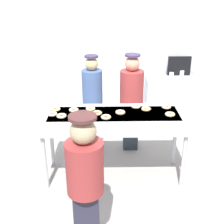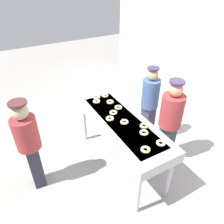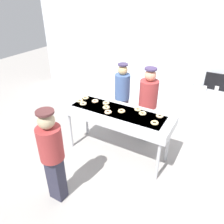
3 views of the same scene
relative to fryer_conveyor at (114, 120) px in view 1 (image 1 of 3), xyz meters
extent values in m
plane|color=#9E9993|center=(0.00, 0.00, -0.89)|extent=(16.00, 16.00, 0.00)
cube|color=silver|center=(0.00, 2.44, 0.60)|extent=(8.00, 0.12, 2.98)
cube|color=#B7BABF|center=(0.00, 0.00, 0.00)|extent=(2.06, 0.72, 0.17)
cube|color=slate|center=(0.00, 0.00, 0.05)|extent=(1.75, 0.51, 0.08)
cylinder|color=#B7BABF|center=(-0.93, -0.28, -0.49)|extent=(0.06, 0.06, 0.81)
cylinder|color=#B7BABF|center=(0.93, -0.28, -0.49)|extent=(0.06, 0.06, 0.81)
cylinder|color=#B7BABF|center=(-0.93, 0.28, -0.49)|extent=(0.06, 0.06, 0.81)
cylinder|color=#B7BABF|center=(0.93, 0.28, -0.49)|extent=(0.06, 0.06, 0.81)
torus|color=beige|center=(-0.32, 0.13, 0.11)|extent=(0.14, 0.14, 0.04)
torus|color=#F5C493|center=(-0.55, 0.10, 0.11)|extent=(0.14, 0.14, 0.04)
torus|color=#E7C78A|center=(-0.23, -0.02, 0.11)|extent=(0.18, 0.18, 0.04)
torus|color=#F4CC82|center=(0.74, -0.08, 0.11)|extent=(0.13, 0.13, 0.04)
torus|color=beige|center=(0.74, 0.18, 0.11)|extent=(0.18, 0.18, 0.04)
torus|color=#F2C382|center=(0.08, 0.00, 0.11)|extent=(0.17, 0.17, 0.04)
torus|color=beige|center=(-0.82, -0.04, 0.11)|extent=(0.18, 0.18, 0.04)
torus|color=#EBD189|center=(-0.80, 0.13, 0.11)|extent=(0.19, 0.19, 0.04)
torus|color=beige|center=(-0.69, -0.10, 0.11)|extent=(0.18, 0.18, 0.04)
torus|color=#E7C986|center=(0.45, 0.11, 0.11)|extent=(0.18, 0.18, 0.04)
torus|color=beige|center=(-0.11, -0.15, 0.11)|extent=(0.19, 0.19, 0.04)
torus|color=beige|center=(0.32, 0.21, 0.11)|extent=(0.14, 0.14, 0.04)
cube|color=#283239|center=(0.30, 0.77, -0.49)|extent=(0.24, 0.18, 0.80)
cylinder|color=#993333|center=(0.30, 0.77, 0.19)|extent=(0.37, 0.37, 0.56)
sphere|color=tan|center=(0.30, 0.77, 0.58)|extent=(0.23, 0.23, 0.23)
cylinder|color=#3C2E53|center=(0.30, 0.77, 0.71)|extent=(0.24, 0.24, 0.03)
cube|color=#3A324B|center=(-0.33, 0.82, -0.49)|extent=(0.24, 0.18, 0.81)
cylinder|color=#3F598C|center=(-0.33, 0.82, 0.19)|extent=(0.32, 0.32, 0.55)
sphere|color=tan|center=(-0.33, 0.82, 0.57)|extent=(0.20, 0.20, 0.20)
cylinder|color=#372D4D|center=(-0.33, 0.82, 0.68)|extent=(0.21, 0.21, 0.03)
cube|color=#29283A|center=(-0.30, -1.40, -0.49)|extent=(0.24, 0.18, 0.81)
cylinder|color=#993333|center=(-0.30, -1.40, 0.17)|extent=(0.35, 0.35, 0.51)
sphere|color=tan|center=(-0.30, -1.40, 0.55)|extent=(0.23, 0.23, 0.23)
cylinder|color=#522A2A|center=(-0.30, -1.40, 0.68)|extent=(0.24, 0.24, 0.03)
cube|color=#B7BABF|center=(1.38, 1.99, -0.46)|extent=(1.37, 0.51, 0.87)
cylinder|color=white|center=(1.44, 2.18, 0.03)|extent=(0.09, 0.09, 0.10)
cylinder|color=white|center=(1.68, 1.90, 0.03)|extent=(0.09, 0.09, 0.10)
cylinder|color=white|center=(1.20, 2.02, 0.03)|extent=(0.09, 0.09, 0.10)
cylinder|color=white|center=(0.87, 2.12, 0.03)|extent=(0.09, 0.09, 0.10)
cube|color=black|center=(1.38, 2.19, 0.17)|extent=(0.47, 0.04, 0.39)
camera|label=1|loc=(-0.10, -3.67, 1.70)|focal=47.70mm
camera|label=2|loc=(2.32, -1.49, 2.11)|focal=34.31mm
camera|label=3|loc=(1.63, -3.06, 2.04)|focal=34.92mm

